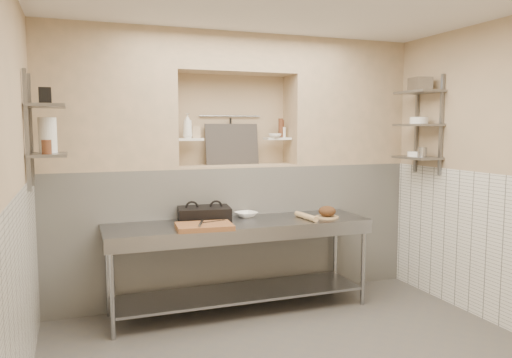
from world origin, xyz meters
name	(u,v)px	position (x,y,z in m)	size (l,w,h in m)	color
wall_left	(5,196)	(-2.05, 0.00, 1.40)	(0.10, 3.90, 2.80)	tan
wall_right	(511,175)	(2.05, 0.00, 1.40)	(0.10, 3.90, 2.80)	tan
wall_back	(228,165)	(0.00, 2.00, 1.40)	(4.00, 0.10, 2.80)	tan
backwall_lower	(235,230)	(0.00, 1.75, 0.70)	(4.00, 0.40, 1.40)	silver
alcove_sill	(235,166)	(0.00, 1.75, 1.41)	(1.30, 0.40, 0.02)	tan
backwall_pillar_left	(106,99)	(-1.33, 1.75, 2.10)	(1.35, 0.40, 1.40)	tan
backwall_pillar_right	(343,104)	(1.33, 1.75, 2.10)	(1.35, 0.40, 1.40)	tan
backwall_header	(234,54)	(0.00, 1.75, 2.60)	(1.30, 0.40, 0.40)	tan
wainscot_left	(21,305)	(-1.99, 0.00, 0.70)	(0.02, 3.90, 1.40)	silver
wainscot_right	(502,252)	(1.99, 0.00, 0.70)	(0.02, 3.90, 1.40)	silver
alcove_shelf_left	(189,139)	(-0.50, 1.75, 1.70)	(0.28, 0.16, 0.03)	white
alcove_shelf_right	(278,139)	(0.50, 1.75, 1.70)	(0.28, 0.16, 0.03)	white
utensil_rail	(230,116)	(0.00, 1.92, 1.95)	(0.02, 0.02, 0.70)	gray
hanging_steel	(231,131)	(0.00, 1.90, 1.78)	(0.02, 0.02, 0.30)	black
splash_panel	(232,144)	(0.00, 1.85, 1.64)	(0.60, 0.02, 0.45)	#383330
shelf_rail_left_a	(31,130)	(-1.98, 1.25, 1.80)	(0.03, 0.03, 0.95)	slate
shelf_rail_left_b	(27,131)	(-1.98, 0.85, 1.80)	(0.03, 0.03, 0.95)	slate
wall_shelf_left_lower	(48,155)	(-1.84, 1.05, 1.60)	(0.30, 0.50, 0.03)	slate
wall_shelf_left_upper	(46,106)	(-1.84, 1.05, 2.00)	(0.30, 0.50, 0.03)	slate
shelf_rail_right_a	(417,125)	(1.98, 1.25, 1.85)	(0.03, 0.03, 1.05)	slate
shelf_rail_right_b	(441,125)	(1.98, 0.85, 1.85)	(0.03, 0.03, 1.05)	slate
wall_shelf_right_lower	(417,158)	(1.84, 1.05, 1.50)	(0.30, 0.50, 0.03)	slate
wall_shelf_right_mid	(418,125)	(1.84, 1.05, 1.85)	(0.30, 0.50, 0.03)	slate
wall_shelf_right_upper	(419,92)	(1.84, 1.05, 2.20)	(0.30, 0.50, 0.03)	slate
prep_table	(240,248)	(-0.13, 1.18, 0.64)	(2.60, 0.70, 0.90)	gray
panini_press	(204,214)	(-0.44, 1.37, 0.97)	(0.55, 0.44, 0.14)	black
cutting_board	(204,226)	(-0.54, 0.98, 0.92)	(0.51, 0.36, 0.05)	brown
knife_blade	(214,221)	(-0.43, 1.06, 0.95)	(0.24, 0.03, 0.01)	gray
tongs	(201,223)	(-0.57, 0.97, 0.96)	(0.02, 0.02, 0.27)	gray
mixing_bowl	(246,214)	(0.02, 1.42, 0.93)	(0.22, 0.22, 0.05)	white
rolling_pin	(306,216)	(0.54, 1.10, 0.93)	(0.06, 0.06, 0.37)	tan
bread_board	(327,217)	(0.79, 1.10, 0.91)	(0.24, 0.24, 0.01)	tan
bread_loaf	(327,211)	(0.79, 1.10, 0.97)	(0.18, 0.18, 0.11)	#4C2D19
bottle_soap	(187,126)	(-0.52, 1.73, 1.84)	(0.10, 0.10, 0.26)	white
jar_alcove	(196,132)	(-0.43, 1.77, 1.78)	(0.08, 0.08, 0.13)	tan
bowl_alcove	(275,136)	(0.45, 1.69, 1.73)	(0.14, 0.14, 0.04)	white
condiment_a	(282,129)	(0.56, 1.78, 1.81)	(0.05, 0.05, 0.20)	#552E1B
condiment_b	(281,128)	(0.54, 1.76, 1.82)	(0.05, 0.05, 0.21)	#552E1B
condiment_c	(283,132)	(0.58, 1.78, 1.77)	(0.07, 0.07, 0.12)	white
jug_left	(48,135)	(-1.84, 1.13, 1.76)	(0.15, 0.15, 0.29)	white
jar_left	(47,147)	(-1.84, 0.88, 1.67)	(0.08, 0.08, 0.11)	#552E1B
box_left_upper	(45,96)	(-1.84, 1.01, 2.08)	(0.09, 0.09, 0.13)	black
bowl_right	(416,154)	(1.84, 1.07, 1.54)	(0.18, 0.18, 0.05)	white
canister_right	(422,152)	(1.84, 0.97, 1.56)	(0.10, 0.10, 0.10)	gray
bowl_right_mid	(419,120)	(1.84, 1.04, 1.90)	(0.19, 0.19, 0.07)	white
basket_right	(420,84)	(1.84, 1.04, 2.28)	(0.18, 0.22, 0.14)	gray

